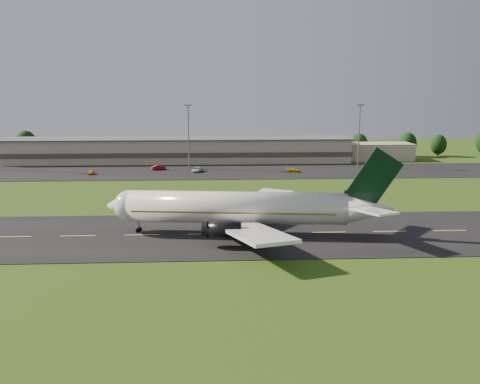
{
  "coord_description": "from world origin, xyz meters",
  "views": [
    {
      "loc": [
        12.38,
        -90.87,
        25.13
      ],
      "look_at": [
        17.61,
        8.0,
        6.0
      ],
      "focal_mm": 40.0,
      "sensor_mm": 36.0,
      "label": 1
    }
  ],
  "objects_px": {
    "terminal": "(195,150)",
    "light_mast_east": "(359,128)",
    "airliner": "(242,208)",
    "service_vehicle_c": "(197,169)",
    "service_vehicle_a": "(91,172)",
    "service_vehicle_b": "(159,168)",
    "light_mast_centre": "(188,129)",
    "service_vehicle_d": "(294,170)"
  },
  "relations": [
    {
      "from": "airliner",
      "to": "terminal",
      "type": "height_order",
      "value": "airliner"
    },
    {
      "from": "light_mast_east",
      "to": "service_vehicle_d",
      "type": "relative_size",
      "value": 4.96
    },
    {
      "from": "service_vehicle_a",
      "to": "service_vehicle_d",
      "type": "xyz_separation_m",
      "value": [
        60.93,
        1.23,
        -0.02
      ]
    },
    {
      "from": "airliner",
      "to": "light_mast_centre",
      "type": "relative_size",
      "value": 2.52
    },
    {
      "from": "light_mast_east",
      "to": "service_vehicle_d",
      "type": "bearing_deg",
      "value": -156.04
    },
    {
      "from": "light_mast_centre",
      "to": "light_mast_east",
      "type": "xyz_separation_m",
      "value": [
        55.0,
        0.0,
        0.0
      ]
    },
    {
      "from": "light_mast_centre",
      "to": "service_vehicle_d",
      "type": "bearing_deg",
      "value": -17.32
    },
    {
      "from": "airliner",
      "to": "service_vehicle_c",
      "type": "height_order",
      "value": "airliner"
    },
    {
      "from": "terminal",
      "to": "light_mast_centre",
      "type": "distance_m",
      "value": 18.45
    },
    {
      "from": "service_vehicle_b",
      "to": "service_vehicle_c",
      "type": "relative_size",
      "value": 0.85
    },
    {
      "from": "airliner",
      "to": "light_mast_centre",
      "type": "bearing_deg",
      "value": 105.78
    },
    {
      "from": "light_mast_centre",
      "to": "service_vehicle_a",
      "type": "xyz_separation_m",
      "value": [
        -28.62,
        -11.31,
        -12.02
      ]
    },
    {
      "from": "service_vehicle_a",
      "to": "service_vehicle_c",
      "type": "bearing_deg",
      "value": 4.06
    },
    {
      "from": "terminal",
      "to": "airliner",
      "type": "bearing_deg",
      "value": -83.46
    },
    {
      "from": "service_vehicle_a",
      "to": "service_vehicle_d",
      "type": "height_order",
      "value": "service_vehicle_a"
    },
    {
      "from": "terminal",
      "to": "light_mast_east",
      "type": "height_order",
      "value": "light_mast_east"
    },
    {
      "from": "airliner",
      "to": "service_vehicle_c",
      "type": "relative_size",
      "value": 9.78
    },
    {
      "from": "light_mast_east",
      "to": "service_vehicle_d",
      "type": "height_order",
      "value": "light_mast_east"
    },
    {
      "from": "light_mast_centre",
      "to": "service_vehicle_c",
      "type": "bearing_deg",
      "value": -70.6
    },
    {
      "from": "airliner",
      "to": "terminal",
      "type": "distance_m",
      "value": 96.92
    },
    {
      "from": "terminal",
      "to": "service_vehicle_a",
      "type": "bearing_deg",
      "value": -137.51
    },
    {
      "from": "service_vehicle_a",
      "to": "light_mast_east",
      "type": "bearing_deg",
      "value": 5.85
    },
    {
      "from": "airliner",
      "to": "service_vehicle_b",
      "type": "bearing_deg",
      "value": 112.86
    },
    {
      "from": "terminal",
      "to": "light_mast_centre",
      "type": "relative_size",
      "value": 7.13
    },
    {
      "from": "terminal",
      "to": "service_vehicle_a",
      "type": "height_order",
      "value": "terminal"
    },
    {
      "from": "terminal",
      "to": "light_mast_east",
      "type": "relative_size",
      "value": 7.13
    },
    {
      "from": "terminal",
      "to": "service_vehicle_a",
      "type": "relative_size",
      "value": 40.11
    },
    {
      "from": "light_mast_east",
      "to": "service_vehicle_b",
      "type": "relative_size",
      "value": 4.56
    },
    {
      "from": "service_vehicle_b",
      "to": "light_mast_centre",
      "type": "bearing_deg",
      "value": -89.16
    },
    {
      "from": "service_vehicle_a",
      "to": "service_vehicle_d",
      "type": "bearing_deg",
      "value": -0.69
    },
    {
      "from": "light_mast_centre",
      "to": "service_vehicle_a",
      "type": "relative_size",
      "value": 5.63
    },
    {
      "from": "light_mast_east",
      "to": "service_vehicle_c",
      "type": "relative_size",
      "value": 3.89
    },
    {
      "from": "light_mast_centre",
      "to": "light_mast_east",
      "type": "height_order",
      "value": "same"
    },
    {
      "from": "airliner",
      "to": "light_mast_east",
      "type": "height_order",
      "value": "light_mast_east"
    },
    {
      "from": "airliner",
      "to": "service_vehicle_d",
      "type": "xyz_separation_m",
      "value": [
        19.87,
        70.02,
        -3.97
      ]
    },
    {
      "from": "light_mast_east",
      "to": "service_vehicle_b",
      "type": "bearing_deg",
      "value": -177.05
    },
    {
      "from": "airliner",
      "to": "service_vehicle_c",
      "type": "distance_m",
      "value": 72.79
    },
    {
      "from": "service_vehicle_d",
      "to": "service_vehicle_a",
      "type": "bearing_deg",
      "value": 108.31
    },
    {
      "from": "service_vehicle_a",
      "to": "terminal",
      "type": "bearing_deg",
      "value": 40.64
    },
    {
      "from": "service_vehicle_a",
      "to": "service_vehicle_b",
      "type": "height_order",
      "value": "service_vehicle_b"
    },
    {
      "from": "service_vehicle_d",
      "to": "service_vehicle_b",
      "type": "bearing_deg",
      "value": 97.96
    },
    {
      "from": "service_vehicle_b",
      "to": "terminal",
      "type": "bearing_deg",
      "value": -47.61
    }
  ]
}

